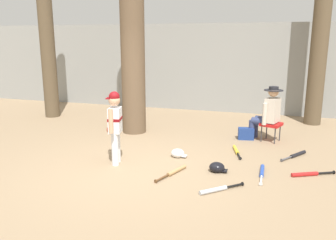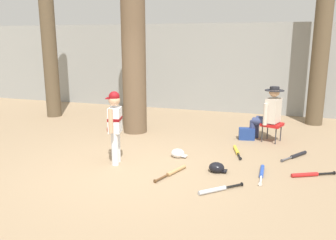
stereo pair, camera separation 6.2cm
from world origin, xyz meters
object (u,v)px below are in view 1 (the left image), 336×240
Objects in this scene: bat_yellow_trainer at (236,151)px; bat_red_barrel at (308,174)px; tree_far_left at (47,35)px; batting_helmet_white at (178,153)px; bat_aluminum_silver at (217,189)px; batting_helmet_black at (217,167)px; tree_behind_spectator at (320,36)px; tree_near_player at (132,9)px; folding_stool at (271,125)px; bat_blue_youth at (262,172)px; bat_wood_tan at (175,171)px; young_ballplayer at (115,123)px; seated_spectator at (268,112)px; handbag_beside_stool at (246,134)px; bat_black_composite at (296,155)px.

bat_yellow_trainer is 1.54m from bat_red_barrel.
tree_far_left reaches higher than batting_helmet_white.
batting_helmet_white is at bearing 126.32° from bat_aluminum_silver.
tree_behind_spectator is at bearing 66.17° from batting_helmet_black.
tree_near_player is 3.11m from tree_far_left.
folding_stool is at bearing 44.50° from batting_helmet_white.
bat_yellow_trainer is at bearing -17.71° from tree_far_left.
batting_helmet_black reaches higher than bat_blue_youth.
tree_far_left is 6.02m from bat_wood_tan.
tree_behind_spectator is 6.97× the size of bat_yellow_trainer.
young_ballplayer reaches higher than bat_blue_youth.
tree_behind_spectator reaches higher than batting_helmet_black.
bat_red_barrel is at bearing -35.14° from bat_yellow_trainer.
batting_helmet_white is 0.97× the size of batting_helmet_black.
tree_near_player is 4.63m from bat_aluminum_silver.
batting_helmet_black reaches higher than bat_aluminum_silver.
seated_spectator reaches higher than handbag_beside_stool.
handbag_beside_stool is at bearing 46.97° from young_ballplayer.
seated_spectator is 6.24m from tree_far_left.
seated_spectator reaches higher than bat_yellow_trainer.
handbag_beside_stool is at bearing 86.79° from bat_aluminum_silver.
tree_near_player is at bearing -152.65° from tree_behind_spectator.
tree_near_player reaches higher than young_ballplayer.
bat_blue_youth is at bearing 16.01° from bat_wood_tan.
bat_yellow_trainer is 1.20m from batting_helmet_white.
bat_wood_tan is 0.72m from batting_helmet_black.
tree_far_left is 7.09× the size of bat_yellow_trainer.
young_ballplayer reaches higher than batting_helmet_white.
bat_yellow_trainer is (-0.62, -1.00, -0.33)m from folding_stool.
bat_black_composite is 2.28× the size of batting_helmet_white.
seated_spectator is 2.01× the size of bat_aluminum_silver.
tree_far_left is 5.48m from batting_helmet_white.
handbag_beside_stool is 1.95m from batting_helmet_white.
bat_black_composite is at bearing 42.96° from batting_helmet_black.
batting_helmet_white is (-1.56, 0.41, 0.04)m from bat_blue_youth.
batting_helmet_black is (-1.83, -4.13, -2.18)m from tree_behind_spectator.
bat_blue_youth is (0.01, -2.06, -0.61)m from seated_spectator.
seated_spectator is 0.67m from handbag_beside_stool.
tree_near_player is at bearing 135.67° from batting_helmet_white.
folding_stool is at bearing 108.72° from bat_red_barrel.
batting_helmet_white is at bearing -125.08° from handbag_beside_stool.
tree_far_left is 17.06× the size of batting_helmet_black.
folding_stool is 0.64× the size of bat_wood_tan.
batting_helmet_white is (4.42, -2.36, -2.22)m from tree_far_left.
folding_stool is 2.32m from batting_helmet_white.
handbag_beside_stool is 6.00m from tree_far_left.
tree_behind_spectator is at bearing 61.40° from bat_yellow_trainer.
tree_far_left is at bearing 172.18° from handbag_beside_stool.
batting_helmet_black is at bearing 99.31° from bat_aluminum_silver.
bat_black_composite is 1.79m from batting_helmet_black.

